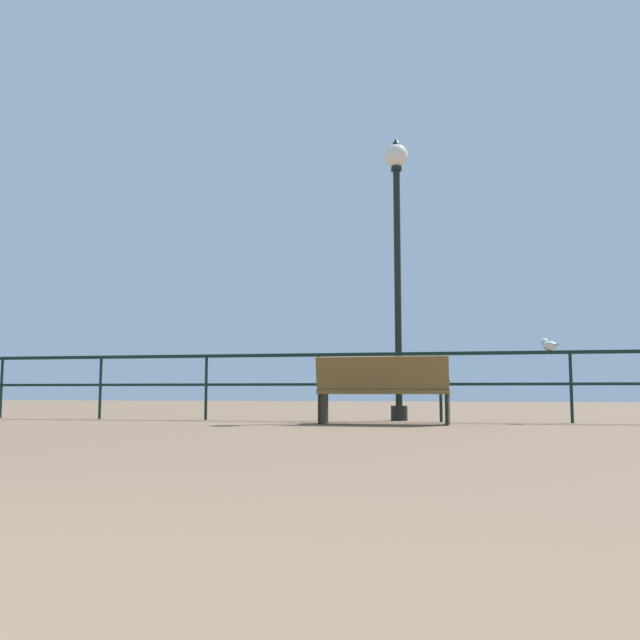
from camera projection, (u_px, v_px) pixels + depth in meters
The scene contains 4 objects.
pier_railing at pixel (379, 371), 10.12m from camera, with size 23.02×0.05×1.00m.
bench_near_left at pixel (383, 387), 9.16m from camera, with size 1.75×0.70×0.89m.
lamppost_center at pixel (397, 238), 10.59m from camera, with size 0.36×0.36×4.32m.
seagull_on_rail at pixel (549, 345), 9.69m from camera, with size 0.25×0.35×0.18m.
Camera 1 is at (1.24, -0.17, 0.43)m, focal length 39.15 mm.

